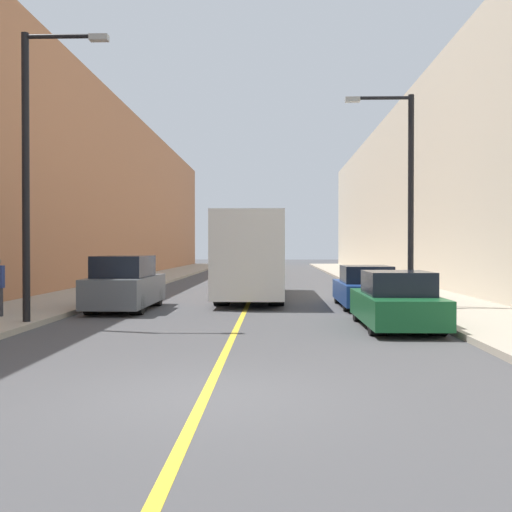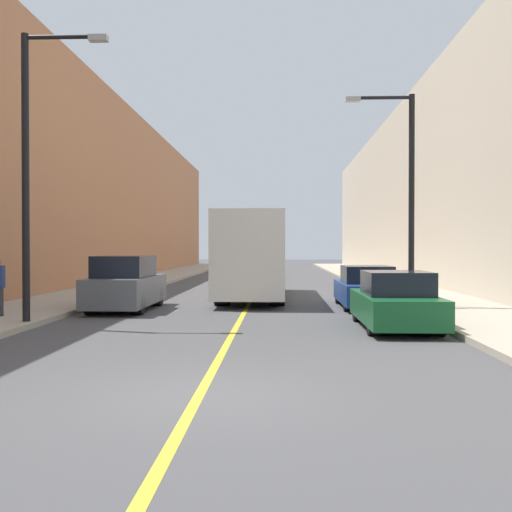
{
  "view_description": "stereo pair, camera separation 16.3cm",
  "coord_description": "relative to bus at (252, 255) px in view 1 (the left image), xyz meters",
  "views": [
    {
      "loc": [
        1.0,
        -8.53,
        2.14
      ],
      "look_at": [
        0.41,
        10.52,
        1.88
      ],
      "focal_mm": 42.0,
      "sensor_mm": 36.0,
      "label": 1
    },
    {
      "loc": [
        1.16,
        -8.52,
        2.14
      ],
      "look_at": [
        0.41,
        10.52,
        1.88
      ],
      "focal_mm": 42.0,
      "sensor_mm": 36.0,
      "label": 2
    }
  ],
  "objects": [
    {
      "name": "building_row_left",
      "position": [
        -11.0,
        13.24,
        4.0
      ],
      "size": [
        4.0,
        72.0,
        11.71
      ],
      "primitive_type": "cube",
      "color": "#B2724C",
      "rests_on": "ground"
    },
    {
      "name": "sidewalk_right",
      "position": [
        7.09,
        13.24,
        -1.77
      ],
      "size": [
        3.58,
        72.0,
        0.16
      ],
      "primitive_type": "cube",
      "color": "#A89E8C",
      "rests_on": "ground"
    },
    {
      "name": "street_lamp_right",
      "position": [
        5.39,
        -4.72,
        2.4
      ],
      "size": [
        2.34,
        0.24,
        7.19
      ],
      "color": "black",
      "rests_on": "sidewalk_right"
    },
    {
      "name": "road_center_line",
      "position": [
        -0.06,
        13.24,
        -1.85
      ],
      "size": [
        0.16,
        72.0,
        0.01
      ],
      "primitive_type": "cube",
      "color": "gold",
      "rests_on": "ground"
    },
    {
      "name": "sidewalk_left",
      "position": [
        -7.21,
        13.24,
        -1.77
      ],
      "size": [
        3.58,
        72.0,
        0.16
      ],
      "primitive_type": "cube",
      "color": "#A89E8C",
      "rests_on": "ground"
    },
    {
      "name": "ground_plane",
      "position": [
        -0.06,
        -16.76,
        -1.85
      ],
      "size": [
        200.0,
        200.0,
        0.0
      ],
      "primitive_type": "plane",
      "color": "#474749"
    },
    {
      "name": "bus",
      "position": [
        0.0,
        0.0,
        0.0
      ],
      "size": [
        2.58,
        10.46,
        3.47
      ],
      "color": "silver",
      "rests_on": "ground"
    },
    {
      "name": "building_row_right",
      "position": [
        10.88,
        13.24,
        3.9
      ],
      "size": [
        4.0,
        72.0,
        11.5
      ],
      "primitive_type": "cube",
      "color": "beige",
      "rests_on": "ground"
    },
    {
      "name": "street_lamp_left",
      "position": [
        -5.53,
        -9.46,
        2.66
      ],
      "size": [
        2.34,
        0.24,
        7.71
      ],
      "color": "black",
      "rests_on": "sidewalk_left"
    },
    {
      "name": "parked_suv_left",
      "position": [
        -4.16,
        -5.01,
        -0.99
      ],
      "size": [
        1.86,
        4.78,
        1.87
      ],
      "color": "#51565B",
      "rests_on": "ground"
    },
    {
      "name": "car_right_near",
      "position": [
        4.17,
        -9.32,
        -1.17
      ],
      "size": [
        1.85,
        4.55,
        1.52
      ],
      "color": "#145128",
      "rests_on": "ground"
    },
    {
      "name": "car_right_mid",
      "position": [
        4.2,
        -3.77,
        -1.17
      ],
      "size": [
        1.88,
        4.64,
        1.5
      ],
      "color": "navy",
      "rests_on": "ground"
    }
  ]
}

